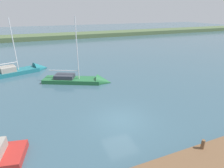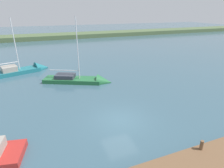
% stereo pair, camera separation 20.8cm
% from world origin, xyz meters
% --- Properties ---
extents(ground_plane, '(200.00, 200.00, 0.00)m').
position_xyz_m(ground_plane, '(0.00, 0.00, 0.00)').
color(ground_plane, '#385666').
extents(far_shoreline, '(180.00, 8.00, 2.40)m').
position_xyz_m(far_shoreline, '(0.00, -48.25, 0.00)').
color(far_shoreline, '#4C603D').
rests_on(far_shoreline, ground_plane).
extents(mooring_post_near, '(0.20, 0.20, 0.58)m').
position_xyz_m(mooring_post_near, '(-2.76, 5.18, 0.82)').
color(mooring_post_near, brown).
rests_on(mooring_post_near, dock_pier).
extents(sailboat_far_left, '(7.98, 5.16, 8.23)m').
position_xyz_m(sailboat_far_left, '(0.83, -9.07, 0.13)').
color(sailboat_far_left, '#236638').
rests_on(sailboat_far_left, ground_plane).
extents(sailboat_mid_channel, '(7.82, 4.10, 8.00)m').
position_xyz_m(sailboat_mid_channel, '(7.27, -15.76, 0.20)').
color(sailboat_mid_channel, '#1E6B75').
rests_on(sailboat_mid_channel, ground_plane).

